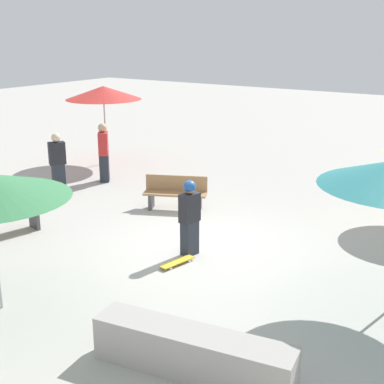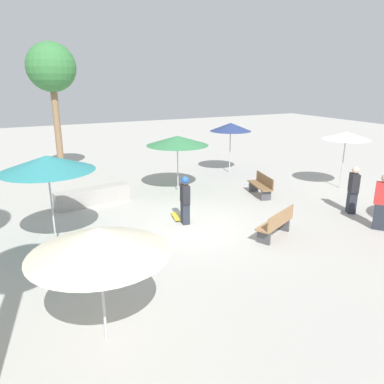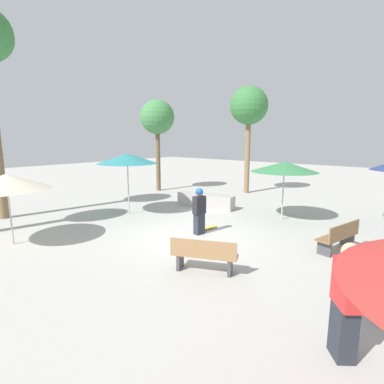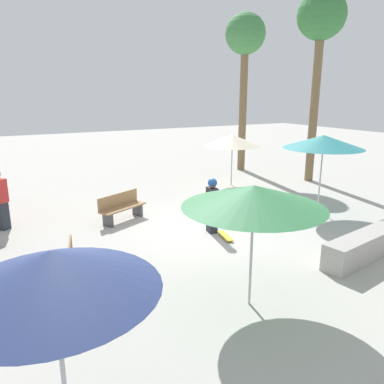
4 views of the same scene
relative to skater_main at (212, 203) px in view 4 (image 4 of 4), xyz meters
name	(u,v)px [view 4 (image 4 of 4)]	position (x,y,z in m)	size (l,w,h in m)	color
ground_plane	(205,228)	(-0.40, 0.00, -0.85)	(60.00, 60.00, 0.00)	#B2AFA8
skater_main	(212,203)	(0.00, 0.00, 0.00)	(0.45, 0.30, 1.58)	#282D38
skateboard	(225,236)	(0.56, 0.09, -0.79)	(0.82, 0.36, 0.07)	gold
concrete_ledge	(365,246)	(3.27, 2.27, -0.53)	(0.98, 2.83, 0.63)	#A8A39E
bench_near	(78,267)	(1.37, -4.02, -0.43)	(1.66, 0.79, 0.85)	#47474C
bench_far	(122,207)	(-2.20, -1.93, -0.43)	(1.08, 1.64, 0.85)	#47474C
shade_umbrella_teal	(323,142)	(0.18, 4.00, 1.51)	(2.52, 2.52, 2.58)	#B7B7BC
shade_umbrella_navy	(52,271)	(5.23, -4.93, 1.42)	(2.01, 2.01, 2.47)	#B7B7BC
shade_umbrella_green	(254,196)	(3.56, -1.35, 1.25)	(2.56, 2.56, 2.30)	#B7B7BC
shade_umbrella_cream	(232,140)	(-4.46, 3.71, 1.08)	(2.43, 2.43, 2.17)	#B7B7BC
palm_tree_center_right	(321,25)	(-3.52, 7.33, 5.74)	(2.00, 2.00, 7.95)	brown
palm_tree_left	(245,42)	(-7.07, 6.10, 5.38)	(1.93, 1.93, 7.58)	brown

